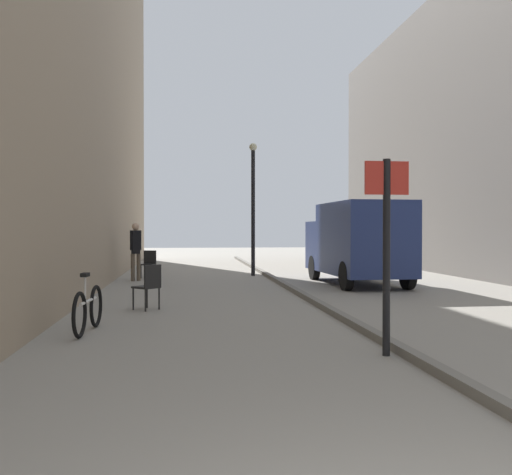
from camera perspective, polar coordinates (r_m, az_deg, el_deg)
name	(u,v)px	position (r m, az deg, el deg)	size (l,w,h in m)	color
ground_plane	(240,300)	(14.23, -1.49, -5.96)	(80.00, 80.00, 0.00)	gray
kerb_strip	(306,296)	(14.46, 4.78, -5.62)	(0.16, 40.00, 0.12)	slate
pedestrian_main_foreground	(136,247)	(19.69, -11.41, -0.93)	(0.36, 0.27, 1.88)	brown
delivery_van	(357,241)	(18.38, 9.66, -0.33)	(2.13, 5.19, 2.46)	navy
street_sign_post	(387,239)	(8.06, 12.35, -0.14)	(0.60, 0.10, 2.60)	black
lamp_post	(253,200)	(21.46, -0.28, 3.60)	(0.28, 0.28, 4.76)	black
bicycle_leaning	(88,309)	(10.10, -15.72, -6.58)	(0.22, 1.77, 0.98)	black
cafe_chair_near_window	(149,284)	(12.57, -10.17, -4.36)	(0.62, 0.62, 0.94)	black
cafe_chair_by_doorway	(149,262)	(20.83, -10.18, -2.32)	(0.54, 0.54, 0.94)	black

